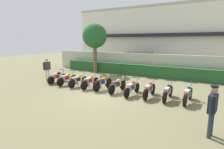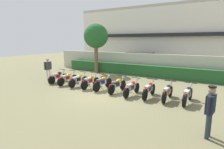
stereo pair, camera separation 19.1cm
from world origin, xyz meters
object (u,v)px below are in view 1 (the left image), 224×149
(motorcycle_in_row_2, at_px, (78,80))
(motorcycle_in_row_6, at_px, (132,88))
(motorcycle_in_row_9, at_px, (188,94))
(officer_0, at_px, (212,107))
(parked_car, at_px, (140,61))
(motorcycle_in_row_5, at_px, (117,85))
(motorcycle_in_row_4, at_px, (103,83))
(tree_near_inspector, at_px, (95,37))
(motorcycle_in_row_3, at_px, (90,81))
(motorcycle_in_row_0, at_px, (57,77))
(motorcycle_in_row_8, at_px, (168,92))
(motorcycle_in_row_1, at_px, (67,78))
(inspector_person, at_px, (47,67))
(motorcycle_in_row_7, at_px, (149,89))

(motorcycle_in_row_2, relative_size, motorcycle_in_row_6, 0.95)
(motorcycle_in_row_9, bearing_deg, officer_0, -157.16)
(parked_car, xyz_separation_m, motorcycle_in_row_5, (1.77, -8.51, -0.49))
(motorcycle_in_row_4, bearing_deg, tree_near_inspector, 44.18)
(parked_car, height_order, motorcycle_in_row_3, parked_car)
(motorcycle_in_row_4, relative_size, motorcycle_in_row_6, 0.97)
(motorcycle_in_row_6, bearing_deg, motorcycle_in_row_0, 91.10)
(motorcycle_in_row_5, relative_size, motorcycle_in_row_6, 0.99)
(motorcycle_in_row_6, height_order, officer_0, officer_0)
(tree_near_inspector, bearing_deg, motorcycle_in_row_5, -44.55)
(tree_near_inspector, distance_m, motorcycle_in_row_8, 9.90)
(motorcycle_in_row_1, bearing_deg, motorcycle_in_row_4, -86.74)
(inspector_person, bearing_deg, motorcycle_in_row_2, -2.59)
(motorcycle_in_row_4, height_order, motorcycle_in_row_9, motorcycle_in_row_4)
(motorcycle_in_row_6, distance_m, inspector_person, 7.21)
(motorcycle_in_row_0, height_order, motorcycle_in_row_6, motorcycle_in_row_0)
(inspector_person, xyz_separation_m, officer_0, (11.19, -3.21, -0.03))
(motorcycle_in_row_1, height_order, motorcycle_in_row_8, motorcycle_in_row_8)
(motorcycle_in_row_2, xyz_separation_m, officer_0, (8.03, -3.07, 0.57))
(motorcycle_in_row_7, bearing_deg, motorcycle_in_row_2, 90.68)
(motorcycle_in_row_2, bearing_deg, motorcycle_in_row_6, -87.75)
(parked_car, bearing_deg, motorcycle_in_row_8, -68.35)
(tree_near_inspector, bearing_deg, motorcycle_in_row_4, -51.24)
(motorcycle_in_row_6, xyz_separation_m, inspector_person, (-7.18, 0.23, 0.61))
(tree_near_inspector, height_order, motorcycle_in_row_8, tree_near_inspector)
(motorcycle_in_row_1, bearing_deg, motorcycle_in_row_8, -88.04)
(motorcycle_in_row_9, bearing_deg, motorcycle_in_row_8, 97.03)
(parked_car, bearing_deg, motorcycle_in_row_9, -63.45)
(motorcycle_in_row_2, relative_size, officer_0, 1.07)
(motorcycle_in_row_3, bearing_deg, parked_car, 0.83)
(tree_near_inspector, distance_m, motorcycle_in_row_3, 6.56)
(tree_near_inspector, relative_size, motorcycle_in_row_6, 2.43)
(motorcycle_in_row_4, bearing_deg, motorcycle_in_row_1, 97.04)
(tree_near_inspector, xyz_separation_m, motorcycle_in_row_1, (1.02, -5.00, -3.01))
(motorcycle_in_row_2, distance_m, motorcycle_in_row_6, 4.02)
(motorcycle_in_row_3, bearing_deg, motorcycle_in_row_8, -87.28)
(motorcycle_in_row_0, distance_m, motorcycle_in_row_2, 2.02)
(motorcycle_in_row_0, bearing_deg, officer_0, -105.97)
(motorcycle_in_row_0, distance_m, motorcycle_in_row_8, 8.03)
(motorcycle_in_row_9, bearing_deg, motorcycle_in_row_5, 94.83)
(motorcycle_in_row_4, relative_size, motorcycle_in_row_5, 0.98)
(parked_car, xyz_separation_m, motorcycle_in_row_2, (-1.23, -8.56, -0.49))
(motorcycle_in_row_1, relative_size, motorcycle_in_row_2, 1.05)
(parked_car, relative_size, tree_near_inspector, 1.01)
(motorcycle_in_row_3, distance_m, motorcycle_in_row_5, 2.01)
(motorcycle_in_row_1, distance_m, motorcycle_in_row_6, 5.03)
(motorcycle_in_row_5, bearing_deg, motorcycle_in_row_1, 94.78)
(tree_near_inspector, height_order, motorcycle_in_row_6, tree_near_inspector)
(inspector_person, relative_size, officer_0, 1.02)
(motorcycle_in_row_7, distance_m, officer_0, 4.33)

